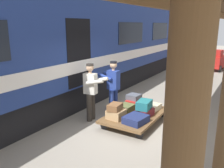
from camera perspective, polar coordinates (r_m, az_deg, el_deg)
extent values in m
plane|color=gray|center=(6.65, 6.79, -10.66)|extent=(60.00, 60.00, 0.00)
cube|color=brown|center=(5.84, 13.56, 18.41)|extent=(0.08, 20.69, 0.30)
cube|color=navy|center=(8.16, -16.32, 10.58)|extent=(3.00, 19.45, 2.90)
cube|color=black|center=(8.47, -15.43, -2.33)|extent=(2.55, 18.47, 0.90)
cube|color=silver|center=(7.22, -7.69, 4.22)|extent=(0.03, 19.06, 0.36)
cube|color=black|center=(13.12, 11.58, 12.42)|extent=(0.02, 2.14, 0.84)
cube|color=black|center=(9.99, 4.73, 12.21)|extent=(0.02, 2.14, 0.84)
cube|color=black|center=(7.20, -8.17, 7.39)|extent=(0.12, 1.10, 2.00)
cube|color=brown|center=(6.92, 5.59, -7.41)|extent=(1.32, 2.09, 0.07)
cylinder|color=black|center=(6.08, 6.63, -12.05)|extent=(0.21, 0.05, 0.21)
cylinder|color=black|center=(6.54, -1.94, -10.00)|extent=(0.21, 0.05, 0.21)
cylinder|color=black|center=(7.51, 12.04, -7.04)|extent=(0.21, 0.05, 0.21)
cylinder|color=black|center=(7.89, 4.76, -5.72)|extent=(0.21, 0.05, 0.21)
cube|color=#AD231E|center=(7.48, 5.49, -4.53)|extent=(0.46, 0.63, 0.23)
cube|color=tan|center=(6.52, 1.02, -7.24)|extent=(0.44, 0.47, 0.25)
cube|color=beige|center=(7.27, 9.72, -5.52)|extent=(0.42, 0.59, 0.16)
cube|color=brown|center=(6.99, 3.41, -5.89)|extent=(0.41, 0.49, 0.21)
cube|color=maroon|center=(6.76, 7.90, -6.76)|extent=(0.43, 0.54, 0.21)
cube|color=navy|center=(6.27, 5.77, -8.48)|extent=(0.58, 0.66, 0.19)
cube|color=#1E666B|center=(6.69, 7.78, -4.97)|extent=(0.39, 0.54, 0.23)
cube|color=brown|center=(6.42, 0.73, -5.56)|extent=(0.34, 0.44, 0.18)
cube|color=#4C515B|center=(7.42, 5.30, -3.10)|extent=(0.42, 0.41, 0.16)
cylinder|color=navy|center=(7.56, 0.78, -4.13)|extent=(0.16, 0.16, 0.82)
cylinder|color=navy|center=(7.40, -0.11, -4.52)|extent=(0.16, 0.16, 0.82)
cube|color=navy|center=(7.28, 0.34, 0.98)|extent=(0.38, 0.25, 0.60)
cylinder|color=tan|center=(7.22, 0.35, 3.54)|extent=(0.09, 0.09, 0.06)
sphere|color=tan|center=(7.19, 0.35, 4.63)|extent=(0.22, 0.22, 0.22)
cylinder|color=black|center=(7.18, 0.35, 5.28)|extent=(0.21, 0.21, 0.06)
cylinder|color=navy|center=(7.51, -0.32, 2.17)|extent=(0.54, 0.14, 0.21)
cylinder|color=navy|center=(7.26, -1.80, 1.75)|extent=(0.54, 0.14, 0.21)
cylinder|color=#332D28|center=(6.99, -5.51, -5.74)|extent=(0.16, 0.16, 0.82)
cylinder|color=#332D28|center=(7.15, -4.73, -5.25)|extent=(0.16, 0.16, 0.82)
cube|color=silver|center=(6.86, -5.25, 0.10)|extent=(0.39, 0.27, 0.60)
cylinder|color=tan|center=(6.79, -5.31, 2.81)|extent=(0.09, 0.09, 0.06)
sphere|color=tan|center=(6.77, -5.33, 3.97)|extent=(0.22, 0.22, 0.22)
cylinder|color=#332D28|center=(6.75, -5.35, 4.66)|extent=(0.21, 0.21, 0.06)
cylinder|color=silver|center=(6.60, -4.25, 0.45)|extent=(0.54, 0.17, 0.21)
cylinder|color=silver|center=(6.88, -3.02, 1.03)|extent=(0.54, 0.17, 0.21)
cube|color=#B21E19|center=(16.19, 23.47, 5.06)|extent=(1.34, 1.84, 0.70)
cube|color=#B21E19|center=(15.79, 23.46, 6.69)|extent=(0.99, 0.83, 0.50)
cylinder|color=black|center=(15.60, 24.65, 3.33)|extent=(0.12, 0.40, 0.40)
cylinder|color=black|center=(15.72, 21.40, 3.72)|extent=(0.12, 0.40, 0.40)
cylinder|color=black|center=(16.78, 25.17, 3.95)|extent=(0.12, 0.40, 0.40)
cylinder|color=black|center=(16.89, 22.14, 4.31)|extent=(0.12, 0.40, 0.40)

